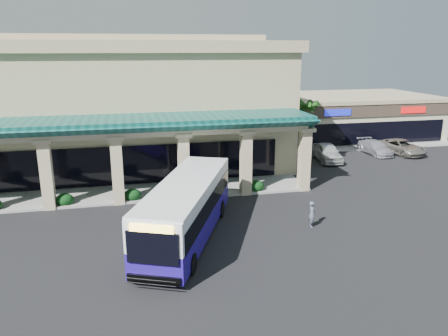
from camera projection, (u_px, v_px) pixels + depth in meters
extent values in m
plane|color=black|center=(245.00, 223.00, 26.78)|extent=(110.00, 110.00, 0.00)
imported|color=#4F556A|center=(312.00, 214.00, 25.95)|extent=(0.47, 0.64, 1.61)
imported|color=silver|center=(327.00, 152.00, 41.18)|extent=(2.66, 5.15, 1.68)
imported|color=#A8A7B1|center=(375.00, 147.00, 43.84)|extent=(1.96, 4.68, 1.35)
imported|color=gray|center=(401.00, 147.00, 43.90)|extent=(3.28, 5.58, 1.46)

